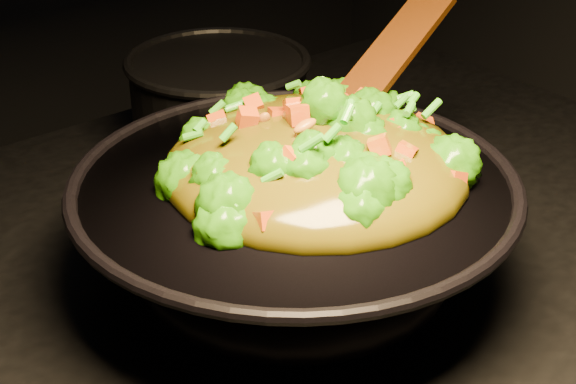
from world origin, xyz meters
TOP-DOWN VIEW (x-y plane):
  - wok at (-0.04, -0.06)m, footprint 0.50×0.50m
  - stir_fry at (-0.01, -0.05)m, footprint 0.40×0.40m
  - spatula at (0.09, -0.01)m, footprint 0.31×0.13m
  - back_pot at (0.08, 0.26)m, footprint 0.31×0.31m

SIDE VIEW (x-z plane):
  - wok at x=-0.04m, z-range 0.90..1.02m
  - back_pot at x=0.08m, z-range 0.90..1.03m
  - stir_fry at x=-0.01m, z-range 1.02..1.13m
  - spatula at x=0.09m, z-range 1.01..1.14m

